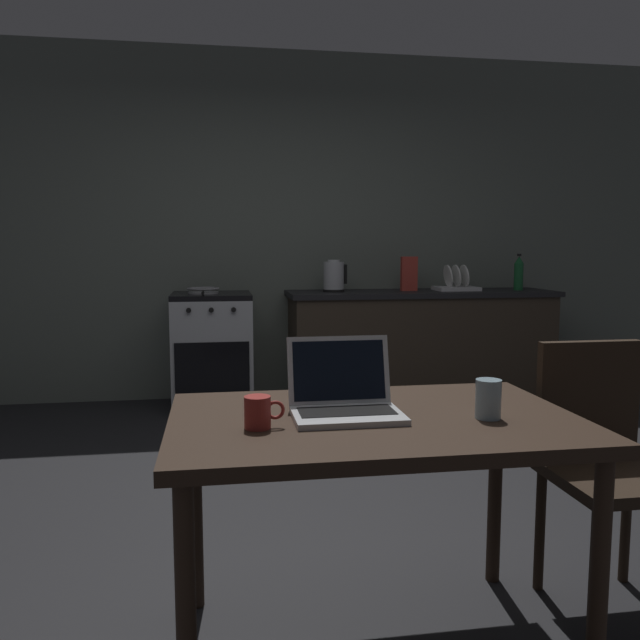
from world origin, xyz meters
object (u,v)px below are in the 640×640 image
Objects in this scene: laptop at (345,400)px; stove_oven at (212,350)px; frying_pan at (203,290)px; dish_rack at (456,285)px; bottle at (519,273)px; coffee_mug at (259,412)px; chair at (603,454)px; cereal_box at (409,274)px; electric_kettle at (334,277)px; drinking_glass at (488,399)px; dining_table at (374,441)px.

stove_oven is at bearing 87.18° from laptop.
dish_rack is (2.03, 0.03, 0.02)m from frying_pan.
dish_rack is (1.55, 3.13, 0.15)m from laptop.
coffee_mug is at bearing -126.23° from bottle.
chair is at bearing -64.69° from frying_pan.
cereal_box is (0.23, 3.03, 0.50)m from chair.
stove_oven is 7.84× the size of coffee_mug.
electric_kettle is 3.25m from drinking_glass.
bottle reaches higher than stove_oven.
bottle is at bearing 57.41° from dining_table.
chair is at bearing -101.64° from dish_rack.
bottle is (1.14, 2.96, 0.50)m from chair.
cereal_box is at bearing 0.82° from stove_oven.
drinking_glass is at bearing -144.27° from chair.
coffee_mug is (-0.35, -0.08, 0.12)m from dining_table.
bottle is (2.49, -0.05, 0.58)m from stove_oven.
drinking_glass is (0.88, -3.21, -0.12)m from frying_pan.
frying_pan is 3.33m from drinking_glass.
dish_rack reaches higher than laptop.
bottle is (2.07, 3.08, 0.24)m from laptop.
bottle is at bearing -0.48° from frying_pan.
laptop is 0.94× the size of dish_rack.
drinking_glass is 0.34× the size of dish_rack.
coffee_mug is 0.98× the size of drinking_glass.
dining_table is 3.71m from bottle.
coffee_mug is (-2.33, -3.19, -0.24)m from bottle.
frying_pan is 3.63× the size of drinking_glass.
cereal_box is at bearing 1.71° from frying_pan.
dining_table is 1.33× the size of chair.
bottle is at bearing -1.09° from stove_oven.
dining_table is 4.05× the size of bottle.
laptop reaches higher than frying_pan.
frying_pan is (-0.48, 3.10, 0.13)m from laptop.
frying_pan is at bearing -178.29° from cereal_box.
coffee_mug is 0.33× the size of dish_rack.
coffee_mug is (0.15, -3.23, 0.34)m from stove_oven.
electric_kettle reaches higher than drinking_glass.
stove_oven is 3.36m from drinking_glass.
laptop is 0.76× the size of frying_pan.
dining_table is at bearing -28.02° from laptop.
electric_kettle reaches higher than stove_oven.
dish_rack is (0.62, 3.01, 0.41)m from chair.
dish_rack is at bearing 60.67° from coffee_mug.
electric_kettle is (0.96, 0.00, 0.56)m from stove_oven.
dish_rack is at bearing 65.04° from dining_table.
dining_table is 3.49m from dish_rack.
stove_oven is at bearing 178.91° from bottle.
stove_oven is at bearing 92.72° from coffee_mug.
chair is 8.02× the size of coffee_mug.
dining_table is 4.37× the size of cereal_box.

